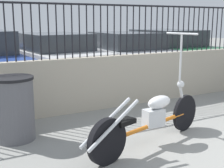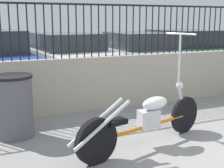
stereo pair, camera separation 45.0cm
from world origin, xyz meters
The scene contains 7 objects.
low_wall centered at (0.00, 3.10, 0.51)m, with size 9.00×0.18×1.03m.
fence_railing centered at (0.00, 3.10, 1.64)m, with size 9.00×0.04×0.98m.
motorcycle_orange centered at (-1.26, 1.08, 0.39)m, with size 2.28×0.86×1.54m.
trash_bin centered at (-2.79, 2.22, 0.47)m, with size 0.60×0.60×0.93m.
car_white centered at (-0.98, 6.00, 0.70)m, with size 2.04×4.14×1.37m.
car_silver centered at (1.13, 5.72, 0.69)m, with size 1.89×4.09×1.37m.
car_green centered at (2.94, 6.12, 0.70)m, with size 2.03×4.47×1.40m.
Camera 2 is at (-3.21, -2.45, 1.72)m, focal length 50.00 mm.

